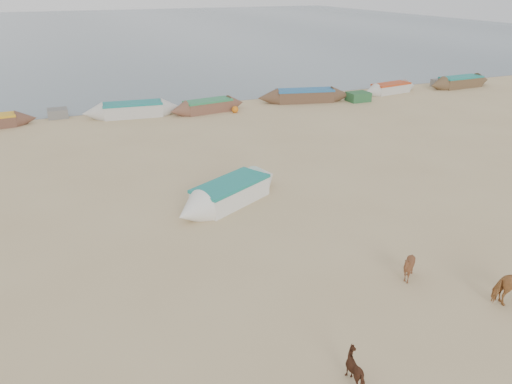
{
  "coord_description": "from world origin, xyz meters",
  "views": [
    {
      "loc": [
        -6.37,
        -11.22,
        8.07
      ],
      "look_at": [
        0.0,
        4.0,
        1.0
      ],
      "focal_mm": 35.0,
      "sensor_mm": 36.0,
      "label": 1
    }
  ],
  "objects": [
    {
      "name": "sea",
      "position": [
        0.0,
        82.0,
        0.01
      ],
      "size": [
        160.0,
        160.0,
        0.0
      ],
      "primitive_type": "plane",
      "color": "slate",
      "rests_on": "ground"
    },
    {
      "name": "calf_front",
      "position": [
        2.43,
        -1.56,
        0.44
      ],
      "size": [
        0.84,
        0.75,
        0.89
      ],
      "primitive_type": "imported",
      "rotation": [
        0.0,
        0.0,
        -1.62
      ],
      "color": "brown",
      "rests_on": "ground"
    },
    {
      "name": "calf_right",
      "position": [
        -1.11,
        -4.37,
        0.36
      ],
      "size": [
        0.83,
        0.89,
        0.72
      ],
      "primitive_type": "imported",
      "rotation": [
        0.0,
        0.0,
        1.95
      ],
      "color": "#4D2919",
      "rests_on": "ground"
    },
    {
      "name": "beach_clutter",
      "position": [
        4.51,
        19.51,
        0.3
      ],
      "size": [
        44.25,
        5.13,
        0.64
      ],
      "color": "#2D6530",
      "rests_on": "ground"
    },
    {
      "name": "ground",
      "position": [
        0.0,
        0.0,
        0.0
      ],
      "size": [
        140.0,
        140.0,
        0.0
      ],
      "primitive_type": "plane",
      "color": "tan",
      "rests_on": "ground"
    },
    {
      "name": "near_canoe",
      "position": [
        -0.4,
        5.58,
        0.43
      ],
      "size": [
        5.46,
        3.81,
        0.86
      ],
      "primitive_type": null,
      "rotation": [
        0.0,
        0.0,
        0.5
      ],
      "color": "white",
      "rests_on": "ground"
    },
    {
      "name": "waterline_canoes",
      "position": [
        0.2,
        20.24,
        0.42
      ],
      "size": [
        56.22,
        4.0,
        0.91
      ],
      "color": "brown",
      "rests_on": "ground"
    }
  ]
}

